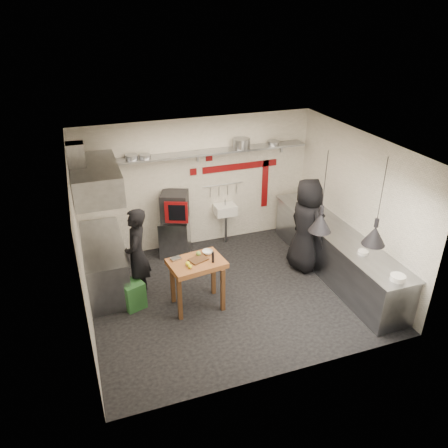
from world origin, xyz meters
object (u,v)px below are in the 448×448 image
object	(u,v)px
prep_table	(197,284)
green_bin	(133,295)
combi_oven	(175,206)
chef_left	(137,255)
chef_right	(306,225)
oven_stand	(175,237)

from	to	relation	value
prep_table	green_bin	bearing A→B (deg)	154.18
combi_oven	green_bin	distance (m)	2.16
green_bin	chef_left	size ratio (longest dim) A/B	0.29
green_bin	chef_right	bearing A→B (deg)	2.79
oven_stand	prep_table	xyz separation A→B (m)	(-0.06, -1.89, 0.06)
green_bin	combi_oven	bearing A→B (deg)	53.79
prep_table	chef_right	bearing A→B (deg)	4.26
green_bin	prep_table	world-z (taller)	prep_table
chef_left	oven_stand	bearing A→B (deg)	158.41
chef_left	chef_right	world-z (taller)	chef_right
combi_oven	green_bin	world-z (taller)	combi_oven
chef_right	prep_table	bearing A→B (deg)	95.26
oven_stand	chef_left	xyz separation A→B (m)	(-0.96, -1.26, 0.47)
chef_left	chef_right	size ratio (longest dim) A/B	0.91
oven_stand	green_bin	distance (m)	1.92
prep_table	chef_left	world-z (taller)	chef_left
combi_oven	chef_right	bearing A→B (deg)	-10.24
chef_left	chef_right	distance (m)	3.28
chef_left	prep_table	bearing A→B (deg)	70.90
green_bin	chef_left	world-z (taller)	chef_left
green_bin	chef_left	distance (m)	0.70
combi_oven	green_bin	bearing A→B (deg)	-104.08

